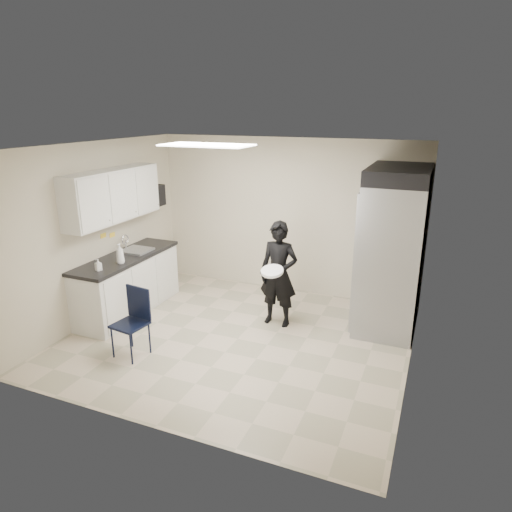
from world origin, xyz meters
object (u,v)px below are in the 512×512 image
at_px(commercial_fridge, 392,256).
at_px(man_tuxedo, 279,274).
at_px(lower_counter, 128,285).
at_px(folding_chair, 130,325).

relative_size(commercial_fridge, man_tuxedo, 1.36).
bearing_deg(man_tuxedo, lower_counter, -166.64).
relative_size(folding_chair, man_tuxedo, 0.56).
distance_m(lower_counter, commercial_fridge, 3.98).
height_order(lower_counter, man_tuxedo, man_tuxedo).
bearing_deg(man_tuxedo, folding_chair, -130.31).
bearing_deg(commercial_fridge, lower_counter, -164.12).
bearing_deg(man_tuxedo, commercial_fridge, 23.62).
distance_m(commercial_fridge, folding_chair, 3.69).
relative_size(lower_counter, folding_chair, 2.21).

